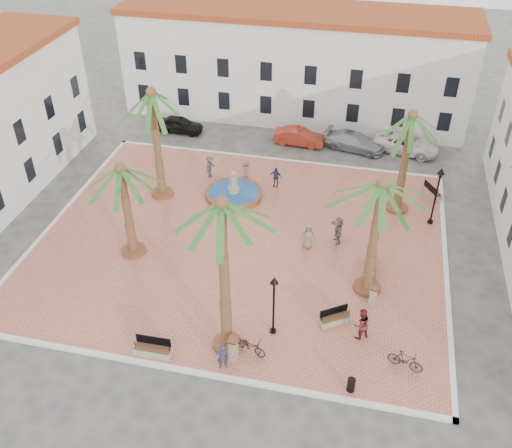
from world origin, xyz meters
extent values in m
plane|color=#56544F|center=(0.00, 0.00, 0.00)|extent=(120.00, 120.00, 0.00)
cube|color=#CA6D53|center=(0.00, 0.00, 0.07)|extent=(26.00, 22.00, 0.15)
cube|color=silver|center=(0.00, 11.00, 0.08)|extent=(26.30, 0.30, 0.16)
cube|color=silver|center=(0.00, -11.00, 0.08)|extent=(26.30, 0.30, 0.16)
cube|color=silver|center=(13.00, 0.00, 0.08)|extent=(0.30, 22.30, 0.16)
cube|color=silver|center=(-13.00, 0.00, 0.08)|extent=(0.30, 22.30, 0.16)
cube|color=white|center=(0.00, 20.00, 4.50)|extent=(30.00, 7.00, 9.00)
cube|color=#9F3F1C|center=(0.00, 20.00, 9.25)|extent=(30.40, 7.40, 0.50)
cube|color=black|center=(-13.12, 16.52, 2.20)|extent=(1.00, 0.12, 1.60)
cube|color=black|center=(-9.38, 16.52, 2.20)|extent=(1.00, 0.12, 1.60)
cube|color=black|center=(-5.62, 16.52, 2.20)|extent=(1.00, 0.12, 1.60)
cube|color=black|center=(-1.88, 16.52, 2.20)|extent=(1.00, 0.12, 1.60)
cube|color=black|center=(1.88, 16.52, 2.20)|extent=(1.00, 0.12, 1.60)
cube|color=black|center=(5.62, 16.52, 2.20)|extent=(1.00, 0.12, 1.60)
cube|color=black|center=(9.38, 16.52, 2.20)|extent=(1.00, 0.12, 1.60)
cube|color=black|center=(13.12, 16.52, 2.20)|extent=(1.00, 0.12, 1.60)
cube|color=black|center=(-13.12, 16.52, 5.20)|extent=(1.00, 0.12, 1.60)
cube|color=black|center=(-9.38, 16.52, 5.20)|extent=(1.00, 0.12, 1.60)
cube|color=black|center=(-5.62, 16.52, 5.20)|extent=(1.00, 0.12, 1.60)
cube|color=black|center=(-1.88, 16.52, 5.20)|extent=(1.00, 0.12, 1.60)
cube|color=black|center=(1.88, 16.52, 5.20)|extent=(1.00, 0.12, 1.60)
cube|color=black|center=(5.62, 16.52, 5.20)|extent=(1.00, 0.12, 1.60)
cube|color=black|center=(9.38, 16.52, 5.20)|extent=(1.00, 0.12, 1.60)
cube|color=black|center=(13.12, 16.52, 5.20)|extent=(1.00, 0.12, 1.60)
cube|color=black|center=(16.54, 1.65, 2.20)|extent=(0.12, 1.00, 1.60)
cube|color=black|center=(16.54, 5.37, 2.20)|extent=(0.12, 1.00, 1.60)
cube|color=black|center=(16.54, 9.08, 2.20)|extent=(0.12, 1.00, 1.60)
cube|color=black|center=(16.54, 12.80, 2.20)|extent=(0.12, 1.00, 1.60)
cube|color=black|center=(16.54, 9.08, 5.20)|extent=(0.12, 1.00, 1.60)
cube|color=black|center=(16.54, 12.80, 5.20)|extent=(0.12, 1.00, 1.60)
cube|color=black|center=(-16.02, 2.00, 2.20)|extent=(0.12, 1.00, 1.60)
cube|color=black|center=(-16.02, 6.00, 2.20)|extent=(0.12, 1.00, 1.60)
cube|color=black|center=(-16.02, 10.00, 2.20)|extent=(0.12, 1.00, 1.60)
cube|color=black|center=(-16.02, 2.00, 5.20)|extent=(0.12, 1.00, 1.60)
cube|color=black|center=(-16.02, 6.00, 5.20)|extent=(0.12, 1.00, 1.60)
cube|color=black|center=(-16.02, 10.00, 5.20)|extent=(0.12, 1.00, 1.60)
cylinder|color=brown|center=(-1.78, 4.93, 0.35)|extent=(4.12, 4.12, 0.39)
cylinder|color=#194C8C|center=(-1.78, 4.93, 0.52)|extent=(3.63, 3.63, 0.06)
cylinder|color=gray|center=(-1.78, 4.93, 0.54)|extent=(0.88, 0.88, 0.78)
cylinder|color=gray|center=(-1.78, 4.93, 1.33)|extent=(0.59, 0.59, 1.18)
sphere|color=gray|center=(-1.78, 4.93, 2.06)|extent=(0.43, 0.43, 0.43)
cylinder|color=brown|center=(-6.94, 4.03, 0.27)|extent=(1.59, 1.59, 0.24)
cylinder|color=brown|center=(-6.94, 4.03, 4.25)|extent=(0.52, 0.52, 7.73)
sphere|color=brown|center=(-6.94, 4.03, 8.11)|extent=(0.69, 0.69, 0.69)
cylinder|color=brown|center=(-6.38, -2.71, 0.27)|extent=(1.57, 1.57, 0.23)
cylinder|color=brown|center=(-6.38, -2.71, 3.37)|extent=(0.51, 0.51, 5.97)
sphere|color=brown|center=(-6.38, -2.71, 6.35)|extent=(0.68, 0.68, 0.68)
cylinder|color=brown|center=(1.48, -8.95, 0.27)|extent=(1.55, 1.55, 0.23)
cylinder|color=brown|center=(1.48, -8.95, 4.80)|extent=(0.51, 0.51, 8.83)
sphere|color=brown|center=(1.48, -8.95, 9.22)|extent=(0.68, 0.68, 0.68)
cylinder|color=brown|center=(8.34, -2.92, 0.27)|extent=(1.62, 1.62, 0.24)
cylinder|color=brown|center=(8.34, -2.92, 3.90)|extent=(0.53, 0.53, 7.02)
sphere|color=brown|center=(8.34, -2.92, 7.41)|extent=(0.71, 0.71, 0.71)
cylinder|color=brown|center=(9.83, 5.92, 0.27)|extent=(1.55, 1.55, 0.23)
cylinder|color=brown|center=(9.83, 5.92, 3.89)|extent=(0.50, 0.50, 7.02)
sphere|color=brown|center=(9.83, 5.92, 7.40)|extent=(0.68, 0.68, 0.68)
cube|color=gray|center=(-2.11, -10.40, 0.37)|extent=(2.00, 0.64, 0.44)
cube|color=#56351E|center=(-2.11, -10.40, 0.62)|extent=(1.88, 0.58, 0.07)
cube|color=black|center=(-2.11, -10.16, 0.92)|extent=(1.88, 0.09, 0.55)
cylinder|color=black|center=(-3.04, -10.41, 0.76)|extent=(0.05, 0.05, 0.33)
cylinder|color=black|center=(-1.17, -10.39, 0.76)|extent=(0.05, 0.05, 0.33)
cube|color=gray|center=(6.83, -6.06, 0.35)|extent=(1.79, 1.45, 0.40)
cube|color=#56351E|center=(6.83, -6.06, 0.58)|extent=(1.68, 1.35, 0.06)
cube|color=black|center=(6.70, -5.88, 0.84)|extent=(1.43, 0.98, 0.50)
cylinder|color=black|center=(6.13, -6.54, 0.70)|extent=(0.05, 0.05, 0.30)
cylinder|color=black|center=(7.53, -5.59, 0.70)|extent=(0.05, 0.05, 0.30)
cube|color=gray|center=(8.44, -1.01, 0.36)|extent=(0.73, 1.91, 0.42)
cube|color=#56351E|center=(8.44, -1.01, 0.60)|extent=(0.67, 1.80, 0.06)
cube|color=black|center=(8.21, -1.03, 0.88)|extent=(0.20, 1.76, 0.52)
cylinder|color=black|center=(8.52, -1.89, 0.72)|extent=(0.05, 0.05, 0.31)
cylinder|color=black|center=(8.37, -0.13, 0.72)|extent=(0.05, 0.05, 0.31)
cube|color=gray|center=(12.31, 8.26, 0.34)|extent=(1.36, 1.78, 0.39)
cube|color=#56351E|center=(12.31, 8.26, 0.57)|extent=(1.27, 1.67, 0.06)
cube|color=black|center=(12.13, 8.15, 0.83)|extent=(0.90, 1.44, 0.49)
cylinder|color=black|center=(12.74, 7.55, 0.69)|extent=(0.05, 0.05, 0.29)
cylinder|color=black|center=(11.89, 8.97, 0.69)|extent=(0.05, 0.05, 0.29)
cylinder|color=black|center=(3.65, -7.49, 0.23)|extent=(0.35, 0.35, 0.16)
cylinder|color=black|center=(3.65, -7.49, 1.99)|extent=(0.12, 0.12, 3.49)
cone|color=black|center=(3.65, -7.49, 3.88)|extent=(0.43, 0.43, 0.39)
sphere|color=beige|center=(3.65, -7.49, 3.74)|extent=(0.23, 0.23, 0.23)
cylinder|color=black|center=(12.12, 4.72, 0.24)|extent=(0.38, 0.38, 0.17)
cylinder|color=black|center=(12.12, 4.72, 2.18)|extent=(0.13, 0.13, 3.84)
cone|color=black|center=(12.12, 4.72, 4.25)|extent=(0.47, 0.47, 0.43)
sphere|color=beige|center=(12.12, 4.72, 4.09)|extent=(0.26, 0.26, 0.26)
cube|color=gray|center=(2.03, -9.76, 0.81)|extent=(0.46, 0.46, 1.31)
cube|color=brown|center=(2.03, -9.76, 1.51)|extent=(0.57, 0.57, 0.10)
cube|color=gray|center=(-1.50, 7.55, 0.73)|extent=(0.42, 0.42, 1.17)
cube|color=brown|center=(-1.50, 7.55, 1.36)|extent=(0.52, 0.52, 0.09)
cube|color=gray|center=(8.74, -4.13, 0.72)|extent=(0.43, 0.43, 1.15)
cube|color=brown|center=(8.74, -4.13, 1.34)|extent=(0.54, 0.54, 0.09)
cylinder|color=black|center=(8.07, -10.40, 0.54)|extent=(0.40, 0.40, 0.78)
imported|color=#2B2B41|center=(1.65, -10.40, 0.93)|extent=(0.67, 0.58, 1.56)
imported|color=black|center=(2.75, -9.14, 0.65)|extent=(2.00, 1.22, 0.99)
imported|color=#571D1E|center=(8.22, -6.82, 1.13)|extent=(1.21, 1.16, 1.96)
imported|color=black|center=(10.60, -8.43, 0.70)|extent=(1.91, 1.03, 1.11)
imported|color=olive|center=(4.35, 0.20, 1.05)|extent=(1.00, 0.78, 1.81)
imported|color=#333E56|center=(0.91, 6.95, 0.95)|extent=(0.99, 0.54, 1.60)
imported|color=#424347|center=(-4.21, 7.18, 1.03)|extent=(0.88, 1.25, 1.76)
imported|color=#74655A|center=(6.15, 1.19, 1.10)|extent=(1.09, 1.85, 1.90)
imported|color=black|center=(-9.07, 14.10, 0.70)|extent=(4.12, 1.73, 1.39)
imported|color=#AF2F1D|center=(1.52, 14.10, 0.70)|extent=(4.31, 1.72, 1.39)
imported|color=#96969E|center=(6.15, 14.26, 0.72)|extent=(5.30, 3.03, 1.45)
imported|color=white|center=(10.32, 14.79, 0.73)|extent=(5.68, 3.51, 1.47)
camera|label=1|loc=(7.49, -28.58, 23.06)|focal=40.00mm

